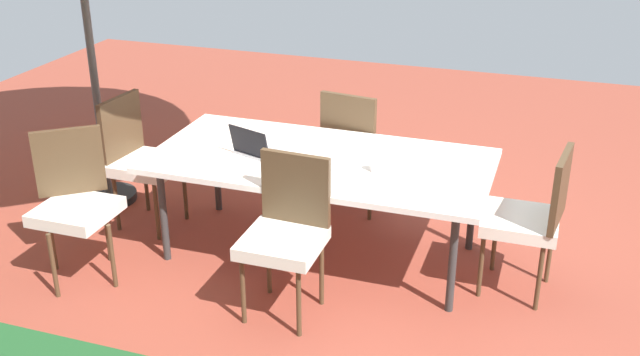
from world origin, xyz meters
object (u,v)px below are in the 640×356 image
Objects in this scene: chair_east at (140,155)px; chair_northeast at (74,199)px; dining_table at (320,164)px; laptop at (257,149)px; chair_west at (532,214)px; chair_south at (356,143)px; cup at (376,164)px; chair_north at (286,229)px.

chair_northeast is (0.01, 0.78, 0.00)m from chair_east.
laptop is at bearing 12.34° from dining_table.
chair_west is 1.59m from chair_south.
chair_east is at bearing -3.94° from cup.
chair_north is 9.32× the size of cup.
chair_northeast is at bearing 52.55° from laptop.
chair_east is at bearing 12.08° from laptop.
chair_northeast and chair_south have the same top height.
dining_table is 1.40m from chair_west.
chair_west is 1.83m from laptop.
chair_north is at bearing 98.34° from chair_south.
chair_east is 1.00× the size of chair_northeast.
chair_east is 1.61m from chair_south.
chair_north is 1.00× the size of chair_west.
chair_north reaches higher than cup.
cup is at bearing -161.59° from laptop.
chair_east is (1.40, -0.03, -0.13)m from dining_table.
chair_north and chair_south have the same top height.
chair_south is at bearing -98.56° from laptop.
chair_northeast is at bearing 54.87° from chair_south.
dining_table is 5.93× the size of laptop.
chair_northeast is at bearing 28.10° from dining_table.
chair_south is at bearing 8.44° from chair_northeast.
chair_north reaches higher than dining_table.
chair_northeast is at bearing 19.80° from cup.
chair_northeast is (2.81, 0.72, 0.00)m from chair_west.
dining_table is 0.43m from cup.
chair_west is at bearing -85.44° from chair_east.
chair_south is (1.37, -0.80, 0.00)m from chair_west.
chair_south is 2.56× the size of laptop.
cup is at bearing 60.48° from chair_north.
chair_south reaches higher than laptop.
laptop is 0.83m from cup.
dining_table is 0.44m from laptop.
chair_northeast is 1.22m from laptop.
chair_northeast is 1.96m from cup.
chair_northeast reaches higher than laptop.
cup is (-0.83, 0.01, 0.01)m from laptop.
chair_west is at bearing -159.39° from laptop.
chair_northeast is 2.56× the size of laptop.
cup is at bearing -79.62° from chair_west.
chair_north is 1.52m from chair_west.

